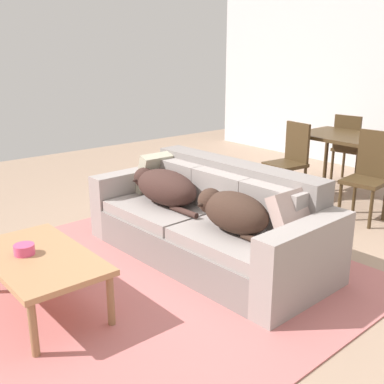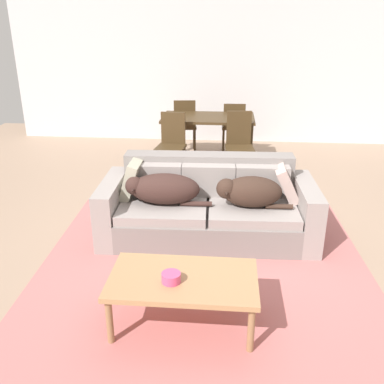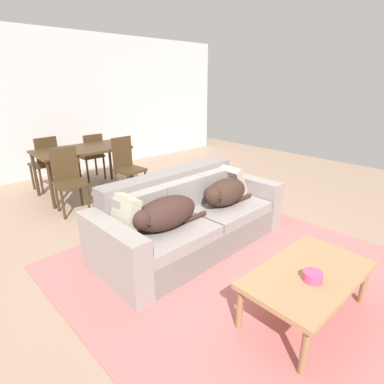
# 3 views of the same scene
# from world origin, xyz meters

# --- Properties ---
(ground_plane) EXTENTS (10.00, 10.00, 0.00)m
(ground_plane) POSITION_xyz_m (0.00, 0.00, 0.00)
(ground_plane) COLOR tan
(back_partition) EXTENTS (8.00, 0.12, 2.70)m
(back_partition) POSITION_xyz_m (0.00, 4.00, 1.35)
(back_partition) COLOR silver
(back_partition) RESTS_ON ground
(area_rug) EXTENTS (3.17, 3.19, 0.01)m
(area_rug) POSITION_xyz_m (-0.14, -0.64, 0.01)
(area_rug) COLOR #BD6C69
(area_rug) RESTS_ON ground
(couch) EXTENTS (2.25, 1.03, 0.81)m
(couch) POSITION_xyz_m (-0.15, 0.08, 0.31)
(couch) COLOR gray
(couch) RESTS_ON ground
(dog_on_left_cushion) EXTENTS (0.88, 0.38, 0.31)m
(dog_on_left_cushion) POSITION_xyz_m (-0.60, -0.08, 0.57)
(dog_on_left_cushion) COLOR #3B2520
(dog_on_left_cushion) RESTS_ON couch
(dog_on_right_cushion) EXTENTS (0.77, 0.35, 0.31)m
(dog_on_right_cushion) POSITION_xyz_m (0.27, -0.09, 0.57)
(dog_on_right_cushion) COLOR #39271E
(dog_on_right_cushion) RESTS_ON couch
(throw_pillow_by_left_arm) EXTENTS (0.22, 0.40, 0.42)m
(throw_pillow_by_left_arm) POSITION_xyz_m (-0.96, 0.10, 0.59)
(throw_pillow_by_left_arm) COLOR #AFAA92
(throw_pillow_by_left_arm) RESTS_ON couch
(throw_pillow_by_right_arm) EXTENTS (0.27, 0.38, 0.39)m
(throw_pillow_by_right_arm) POSITION_xyz_m (0.67, 0.16, 0.58)
(throw_pillow_by_right_arm) COLOR #BB9E95
(throw_pillow_by_right_arm) RESTS_ON couch
(coffee_table) EXTENTS (1.09, 0.62, 0.41)m
(coffee_table) POSITION_xyz_m (-0.25, -1.42, 0.37)
(coffee_table) COLOR tan
(coffee_table) RESTS_ON ground
(bowl_on_coffee_table) EXTENTS (0.14, 0.14, 0.07)m
(bowl_on_coffee_table) POSITION_xyz_m (-0.33, -1.49, 0.45)
(bowl_on_coffee_table) COLOR #EA4C7F
(bowl_on_coffee_table) RESTS_ON coffee_table
(dining_table) EXTENTS (1.43, 0.83, 0.76)m
(dining_table) POSITION_xyz_m (-0.28, 2.54, 0.69)
(dining_table) COLOR #43301A
(dining_table) RESTS_ON ground
(dining_chair_near_left) EXTENTS (0.44, 0.44, 0.92)m
(dining_chair_near_left) POSITION_xyz_m (-0.78, 1.92, 0.51)
(dining_chair_near_left) COLOR #43301A
(dining_chair_near_left) RESTS_ON ground
(dining_chair_near_right) EXTENTS (0.44, 0.44, 0.94)m
(dining_chair_near_right) POSITION_xyz_m (0.21, 1.98, 0.51)
(dining_chair_near_right) COLOR #43301A
(dining_chair_near_right) RESTS_ON ground
(dining_chair_far_left) EXTENTS (0.45, 0.45, 0.93)m
(dining_chair_far_left) POSITION_xyz_m (-0.71, 3.07, 0.52)
(dining_chair_far_left) COLOR #43301A
(dining_chair_far_left) RESTS_ON ground
(dining_chair_far_right) EXTENTS (0.41, 0.41, 0.88)m
(dining_chair_far_right) POSITION_xyz_m (0.13, 3.11, 0.50)
(dining_chair_far_right) COLOR #43301A
(dining_chair_far_right) RESTS_ON ground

